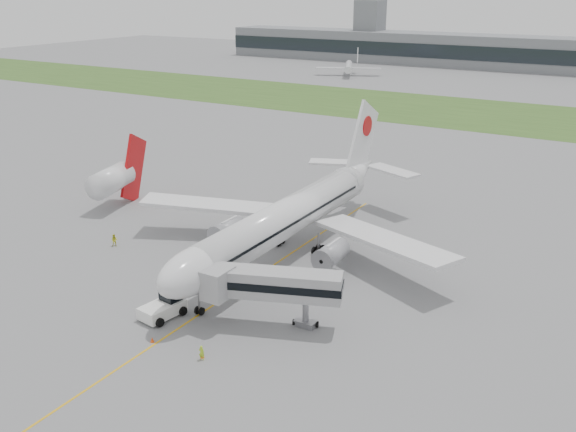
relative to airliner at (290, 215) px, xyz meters
The scene contains 14 objects.
ground 7.47m from the airliner, 90.00° to the right, with size 600.00×600.00×0.00m, color gray.
apron_markings 11.38m from the airliner, 90.00° to the right, with size 70.00×70.00×0.04m, color gold, non-canonical shape.
grass_strip 115.27m from the airliner, 90.00° to the left, with size 600.00×50.00×0.02m, color #355720.
terminal_building 225.01m from the airliner, 90.00° to the left, with size 320.00×22.30×14.00m.
control_tower 244.38m from the airliner, 111.62° to the left, with size 12.00×12.00×56.00m, color gray, non-canonical shape.
airliner is the anchor object (origin of this frame).
pushback_tug 22.68m from the airliner, 98.16° to the right, with size 3.98×5.35×2.56m.
jet_bridge 19.79m from the airliner, 65.70° to the right, with size 13.89×8.60×6.67m.
safety_cone_left 27.61m from the airliner, 91.06° to the right, with size 0.40×0.40×0.56m, color #FC4A0D.
safety_cone_right 27.89m from the airliner, 77.86° to the right, with size 0.42×0.42×0.58m, color #FC4A0D.
ground_crew_near 28.12m from the airliner, 77.63° to the right, with size 0.57×0.38×1.57m, color #B3DF25.
ground_crew_far 25.31m from the airliner, 155.61° to the right, with size 0.87×0.67×1.78m, color yellow.
neighbor_aircraft 35.22m from the airliner, behind, with size 6.31×14.91×12.02m.
distant_aircraft_left 185.54m from the airliner, 113.32° to the left, with size 26.29×23.20×10.05m, color white, non-canonical shape.
Camera 1 is at (41.07, -64.57, 34.64)m, focal length 40.00 mm.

